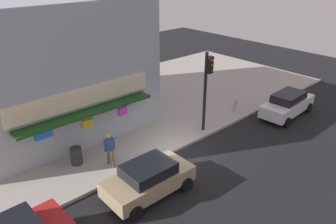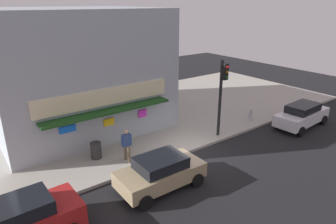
# 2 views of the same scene
# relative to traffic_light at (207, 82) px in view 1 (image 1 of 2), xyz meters

# --- Properties ---
(ground_plane) EXTENTS (50.95, 50.95, 0.00)m
(ground_plane) POSITION_rel_traffic_light_xyz_m (-2.77, -0.48, -3.22)
(ground_plane) COLOR black
(sidewalk) EXTENTS (33.97, 13.04, 0.16)m
(sidewalk) POSITION_rel_traffic_light_xyz_m (-2.77, 6.04, -3.14)
(sidewalk) COLOR #A39E93
(sidewalk) RESTS_ON ground_plane
(corner_building) EXTENTS (10.36, 10.34, 7.54)m
(corner_building) POSITION_rel_traffic_light_xyz_m (-6.18, 7.61, 0.71)
(corner_building) COLOR #9EA8B2
(corner_building) RESTS_ON sidewalk
(traffic_light) EXTENTS (0.32, 0.58, 4.76)m
(traffic_light) POSITION_rel_traffic_light_xyz_m (0.00, 0.00, 0.00)
(traffic_light) COLOR black
(traffic_light) RESTS_ON sidewalk
(fire_hydrant) EXTENTS (0.48, 0.24, 0.85)m
(fire_hydrant) POSITION_rel_traffic_light_xyz_m (3.71, 0.58, -2.65)
(fire_hydrant) COLOR #B2B2B7
(fire_hydrant) RESTS_ON sidewalk
(trash_can) EXTENTS (0.57, 0.57, 0.89)m
(trash_can) POSITION_rel_traffic_light_xyz_m (-7.38, 1.89, -2.62)
(trash_can) COLOR #2D2D2D
(trash_can) RESTS_ON sidewalk
(pedestrian) EXTENTS (0.60, 0.60, 1.78)m
(pedestrian) POSITION_rel_traffic_light_xyz_m (-6.21, 0.59, -2.07)
(pedestrian) COLOR brown
(pedestrian) RESTS_ON sidewalk
(parked_car_white) EXTENTS (4.54, 2.10, 1.59)m
(parked_car_white) POSITION_rel_traffic_light_xyz_m (5.86, -2.00, -2.40)
(parked_car_white) COLOR silver
(parked_car_white) RESTS_ON ground_plane
(parked_car_tan) EXTENTS (4.02, 2.14, 1.54)m
(parked_car_tan) POSITION_rel_traffic_light_xyz_m (-6.03, -2.18, -2.42)
(parked_car_tan) COLOR #9E8966
(parked_car_tan) RESTS_ON ground_plane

